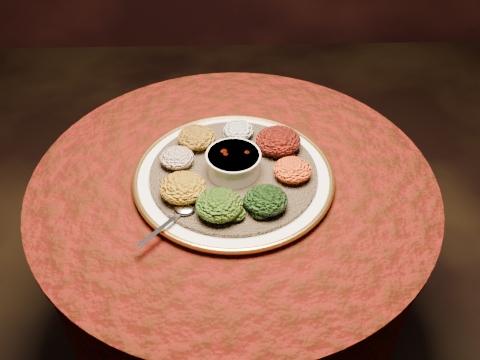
{
  "coord_description": "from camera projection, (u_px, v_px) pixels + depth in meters",
  "views": [
    {
      "loc": [
        -0.01,
        -0.92,
        1.59
      ],
      "look_at": [
        0.02,
        -0.03,
        0.76
      ],
      "focal_mm": 40.0,
      "sensor_mm": 36.0,
      "label": 1
    }
  ],
  "objects": [
    {
      "name": "portion_ayib",
      "position": [
        238.0,
        130.0,
        1.32
      ],
      "size": [
        0.08,
        0.07,
        0.04
      ],
      "primitive_type": "ellipsoid",
      "color": "beige",
      "rests_on": "injera"
    },
    {
      "name": "platter",
      "position": [
        234.0,
        177.0,
        1.25
      ],
      "size": [
        0.57,
        0.57,
        0.02
      ],
      "rotation": [
        0.0,
        0.0,
        0.34
      ],
      "color": "white",
      "rests_on": "table"
    },
    {
      "name": "portion_gomen",
      "position": [
        266.0,
        200.0,
        1.14
      ],
      "size": [
        0.09,
        0.09,
        0.05
      ],
      "primitive_type": "ellipsoid",
      "color": "black",
      "rests_on": "injera"
    },
    {
      "name": "portion_kik",
      "position": [
        183.0,
        188.0,
        1.16
      ],
      "size": [
        0.1,
        0.1,
        0.05
      ],
      "primitive_type": "ellipsoid",
      "color": "#9E680E",
      "rests_on": "injera"
    },
    {
      "name": "portion_timatim",
      "position": [
        177.0,
        158.0,
        1.25
      ],
      "size": [
        0.08,
        0.08,
        0.04
      ],
      "primitive_type": "ellipsoid",
      "color": "maroon",
      "rests_on": "injera"
    },
    {
      "name": "injera",
      "position": [
        234.0,
        173.0,
        1.24
      ],
      "size": [
        0.45,
        0.45,
        0.01
      ],
      "primitive_type": "cylinder",
      "rotation": [
        0.0,
        0.0,
        -0.17
      ],
      "color": "brown",
      "rests_on": "platter"
    },
    {
      "name": "table",
      "position": [
        234.0,
        231.0,
        1.38
      ],
      "size": [
        0.96,
        0.96,
        0.73
      ],
      "color": "black",
      "rests_on": "ground"
    },
    {
      "name": "portion_shiro",
      "position": [
        197.0,
        137.0,
        1.3
      ],
      "size": [
        0.09,
        0.09,
        0.04
      ],
      "primitive_type": "ellipsoid",
      "color": "#906211",
      "rests_on": "injera"
    },
    {
      "name": "stew_bowl",
      "position": [
        233.0,
        162.0,
        1.22
      ],
      "size": [
        0.13,
        0.13,
        0.05
      ],
      "color": "silver",
      "rests_on": "injera"
    },
    {
      "name": "portion_kitfo",
      "position": [
        278.0,
        141.0,
        1.28
      ],
      "size": [
        0.11,
        0.1,
        0.05
      ],
      "primitive_type": "ellipsoid",
      "color": "black",
      "rests_on": "injera"
    },
    {
      "name": "portion_mixveg",
      "position": [
        219.0,
        205.0,
        1.13
      ],
      "size": [
        0.1,
        0.1,
        0.05
      ],
      "primitive_type": "ellipsoid",
      "color": "#9A3C09",
      "rests_on": "injera"
    },
    {
      "name": "spoon",
      "position": [
        181.0,
        213.0,
        1.13
      ],
      "size": [
        0.11,
        0.12,
        0.01
      ],
      "rotation": [
        0.0,
        0.0,
        -2.28
      ],
      "color": "silver",
      "rests_on": "injera"
    },
    {
      "name": "portion_tikil",
      "position": [
        292.0,
        170.0,
        1.21
      ],
      "size": [
        0.09,
        0.08,
        0.04
      ],
      "primitive_type": "ellipsoid",
      "color": "#BB630F",
      "rests_on": "injera"
    }
  ]
}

